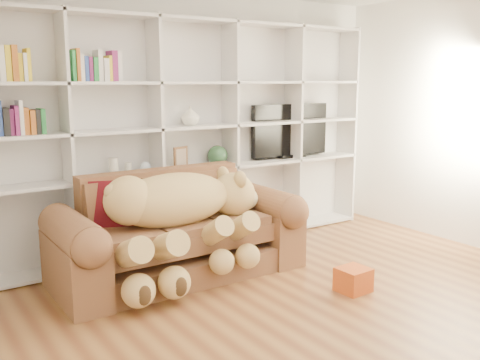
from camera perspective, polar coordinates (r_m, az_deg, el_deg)
floor at (r=4.14m, az=11.74°, el=-15.08°), size 5.00×5.00×0.00m
wall_back at (r=5.76m, az=-5.86°, el=6.32°), size 5.00×0.02×2.70m
bookshelf at (r=5.53m, az=-7.38°, el=5.65°), size 4.43×0.35×2.40m
sofa at (r=4.96m, az=-6.67°, el=-6.09°), size 2.25×0.97×0.95m
teddy_bear at (r=4.69m, az=-6.45°, el=-3.37°), size 1.61×0.90×0.94m
throw_pillow at (r=4.81m, az=-13.22°, el=-2.65°), size 0.49×0.38×0.45m
gift_box at (r=4.73m, az=11.99°, el=-10.36°), size 0.27×0.25×0.20m
tv at (r=6.39m, az=5.35°, el=5.21°), size 1.07×0.18×0.63m
picture_frame at (r=5.55m, az=-6.34°, el=2.40°), size 0.18×0.07×0.22m
green_vase at (r=5.78m, az=-2.41°, el=2.63°), size 0.22×0.22×0.22m
figurine_tall at (r=5.27m, az=-13.34°, el=1.35°), size 0.10×0.10×0.18m
figurine_short at (r=5.32m, az=-11.82°, el=1.19°), size 0.09×0.09×0.12m
snow_globe at (r=5.39m, az=-10.05°, el=1.37°), size 0.11×0.11×0.11m
shelf_vase at (r=5.57m, az=-5.33°, el=6.84°), size 0.19×0.19×0.20m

